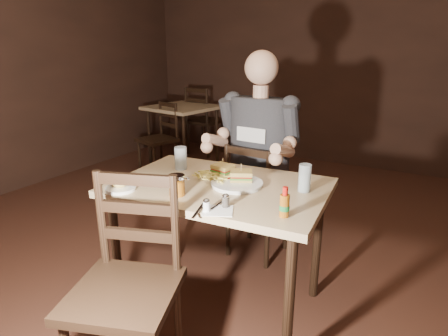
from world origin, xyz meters
The scene contains 24 objects.
room_shell centered at (0.00, 0.00, 1.40)m, with size 7.00×7.00×7.00m.
main_table centered at (-0.08, 0.17, 0.69)m, with size 1.22×0.86×0.77m.
bg_table centered at (-2.00, 2.50, 0.68)m, with size 0.91×0.91×0.77m.
chair_far centered at (-0.14, 0.82, 0.43)m, with size 0.40×0.44×0.86m, color black, non-canonical shape.
chair_near centered at (-0.16, -0.54, 0.48)m, with size 0.44×0.49×0.96m, color black, non-canonical shape.
bg_chair_far centered at (-2.00, 3.05, 0.49)m, with size 0.45×0.49×0.97m, color black, non-canonical shape.
bg_chair_near centered at (-2.00, 1.95, 0.43)m, with size 0.40×0.44×0.87m, color black, non-canonical shape.
diner centered at (-0.14, 0.77, 0.96)m, with size 0.60×0.47×1.03m, color #333237, non-canonical shape.
dinner_plate centered at (0.01, 0.19, 0.78)m, with size 0.28×0.28×0.02m, color white.
sandwich_left centered at (-0.13, 0.28, 0.84)m, with size 0.11×0.09×0.10m, color tan, non-canonical shape.
sandwich_right centered at (0.02, 0.23, 0.84)m, with size 0.12×0.10×0.10m, color tan, non-canonical shape.
fries_pile centered at (-0.15, 0.19, 0.80)m, with size 0.25×0.18×0.04m, color #DDCC62, non-canonical shape.
ketchup_dollop centered at (-0.05, 0.23, 0.79)m, with size 0.05×0.05×0.01m, color maroon.
glass_left centered at (-0.43, 0.29, 0.84)m, with size 0.08×0.08×0.14m, color silver.
glass_right centered at (0.36, 0.29, 0.84)m, with size 0.06×0.06×0.15m, color silver.
hot_sauce centered at (0.38, -0.06, 0.84)m, with size 0.04×0.04×0.14m, color #8D4C10, non-canonical shape.
salt_shaker centered at (0.05, -0.18, 0.80)m, with size 0.03×0.03×0.06m, color white, non-canonical shape.
pepper_shaker centered at (0.10, -0.09, 0.80)m, with size 0.03×0.03×0.06m, color #38332D, non-canonical shape.
syrup_dispenser centered at (-0.19, -0.08, 0.82)m, with size 0.08×0.08×0.11m, color #8D4C10, non-canonical shape.
napkin centered at (0.09, -0.15, 0.77)m, with size 0.14×0.13×0.00m, color white.
knife centered at (0.01, -0.18, 0.78)m, with size 0.01×0.22×0.01m, color silver.
fork centered at (0.06, -0.09, 0.78)m, with size 0.01×0.15×0.00m, color silver.
side_plate centered at (-0.49, -0.17, 0.78)m, with size 0.16×0.16×0.01m, color white.
bread_roll centered at (-0.51, -0.16, 0.81)m, with size 0.10×0.08×0.06m, color #DDB961.
Camera 1 is at (0.89, -1.52, 1.48)m, focal length 30.00 mm.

